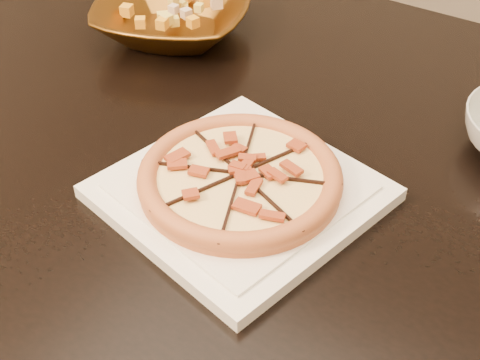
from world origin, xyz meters
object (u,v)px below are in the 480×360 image
Objects in this scene: dining_table at (246,170)px; plate at (240,192)px; pizza at (240,178)px; bronze_bowl at (173,18)px.

dining_table is 4.31× the size of plate.
pizza is at bearing -60.37° from dining_table.
plate is at bearing -43.07° from pizza.
pizza is (0.08, -0.15, 0.13)m from dining_table.
plate reaches higher than dining_table.
pizza is 0.96× the size of bronze_bowl.
dining_table is 0.31m from bronze_bowl.
bronze_bowl is (-0.24, 0.15, 0.13)m from dining_table.
plate is 1.39× the size of pizza.
bronze_bowl is at bearing 137.67° from plate.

